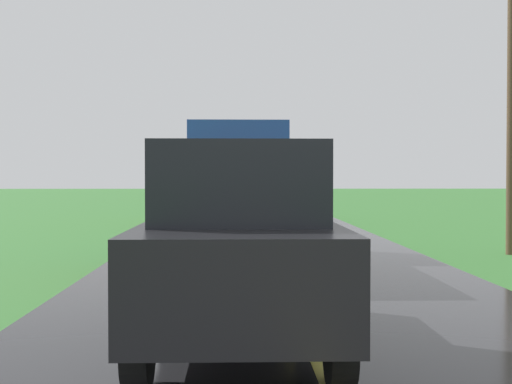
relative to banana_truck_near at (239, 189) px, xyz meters
The scene contains 4 objects.
banana_truck_near is the anchor object (origin of this frame).
banana_truck_far 12.40m from the banana_truck_near, 90.81° to the left, with size 2.38×5.81×2.80m.
utility_pole_roadside 6.52m from the banana_truck_near, ahead, with size 2.33×0.20×7.01m.
following_car 7.34m from the banana_truck_near, 90.11° to the right, with size 1.74×4.10×1.92m.
Camera 1 is at (-0.71, -1.44, 1.70)m, focal length 47.67 mm.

